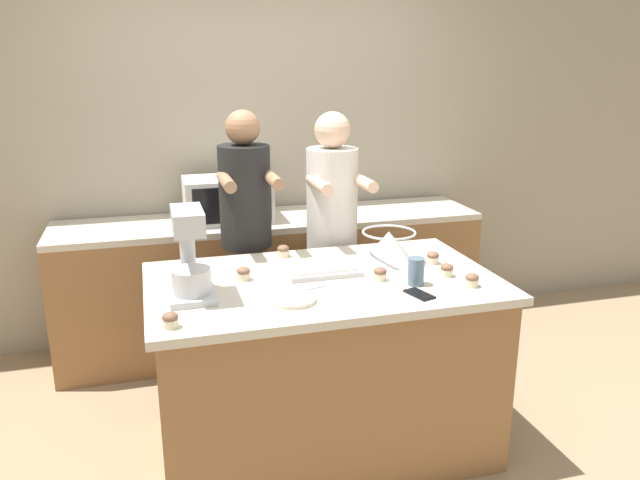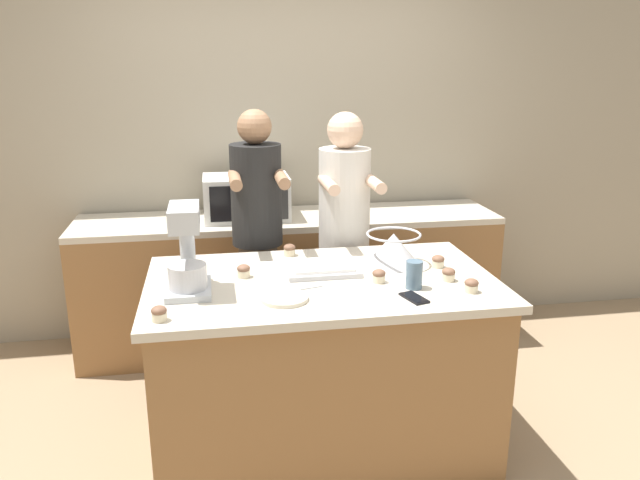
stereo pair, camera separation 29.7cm
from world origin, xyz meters
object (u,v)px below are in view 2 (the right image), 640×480
stand_mixer (187,255)px  mixing_bowl (393,248)px  microwave_oven (246,197)px  small_plate (284,298)px  cupcake_4 (290,250)px  drinking_glass (414,275)px  cell_phone (414,298)px  person_right (344,243)px  cupcake_2 (471,285)px  cupcake_1 (448,274)px  knife (297,290)px  baking_tray (322,268)px  cupcake_6 (438,261)px  cupcake_0 (244,271)px  cupcake_5 (379,276)px  cupcake_3 (159,313)px  person_left (258,245)px

stand_mixer → mixing_bowl: (1.02, 0.22, -0.09)m
microwave_oven → small_plate: 1.49m
stand_mixer → mixing_bowl: stand_mixer is taller
stand_mixer → cupcake_4: stand_mixer is taller
mixing_bowl → drinking_glass: mixing_bowl is taller
cupcake_4 → stand_mixer: bearing=-138.7°
mixing_bowl → cell_phone: size_ratio=1.77×
mixing_bowl → person_right: bearing=104.6°
person_right → cupcake_2: (0.38, -0.98, 0.07)m
cell_phone → cupcake_1: bearing=40.2°
mixing_bowl → knife: 0.61m
person_right → cell_phone: size_ratio=10.40×
baking_tray → cupcake_2: cupcake_2 is taller
person_right → cupcake_6: (0.35, -0.63, 0.07)m
cupcake_0 → cupcake_1: bearing=-12.7°
cupcake_0 → cupcake_6: 0.97m
knife → cupcake_5: (0.39, 0.04, 0.03)m
cupcake_5 → cupcake_6: 0.39m
cupcake_3 → person_left: bearing=66.0°
small_plate → cupcake_3: bearing=-165.4°
knife → cupcake_0: cupcake_0 is taller
cupcake_3 → cupcake_4: (0.62, 0.77, 0.00)m
mixing_bowl → cupcake_1: mixing_bowl is taller
cupcake_5 → cupcake_3: bearing=-163.9°
person_right → cupcake_4: 0.48m
cell_phone → cupcake_3: cupcake_3 is taller
cupcake_2 → cupcake_3: same height
cell_phone → cupcake_0: bearing=150.2°
cupcake_6 → cupcake_4: bearing=155.6°
drinking_glass → cupcake_2: drinking_glass is taller
knife → cupcake_2: bearing=-11.6°
drinking_glass → person_left: bearing=126.1°
cupcake_2 → cupcake_1: bearing=106.1°
person_right → microwave_oven: size_ratio=2.98×
person_right → cupcake_4: (-0.36, -0.30, 0.07)m
baking_tray → drinking_glass: size_ratio=2.77×
small_plate → stand_mixer: bearing=156.7°
person_left → cupcake_5: size_ratio=25.95×
microwave_oven → small_plate: (0.07, -1.49, -0.13)m
mixing_bowl → drinking_glass: (-0.00, -0.35, -0.02)m
knife → cupcake_6: 0.77m
person_left → cell_phone: size_ratio=10.54×
stand_mixer → drinking_glass: (1.02, -0.13, -0.11)m
cell_phone → cupcake_4: size_ratio=2.46×
stand_mixer → cupcake_1: stand_mixer is taller
small_plate → cupcake_3: 0.54m
mixing_bowl → cupcake_2: bearing=-61.9°
drinking_glass → knife: 0.54m
cupcake_5 → drinking_glass: bearing=-36.4°
cupcake_2 → cupcake_3: (-1.36, -0.09, 0.00)m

